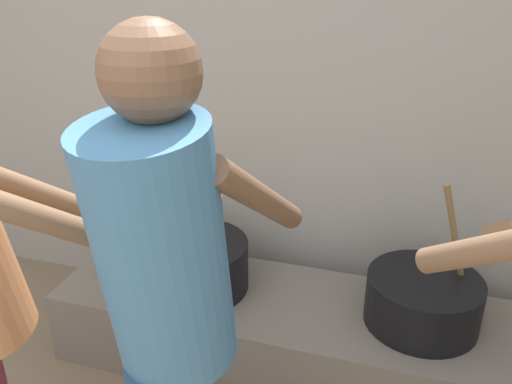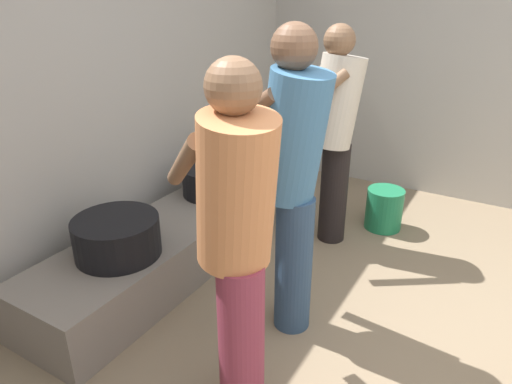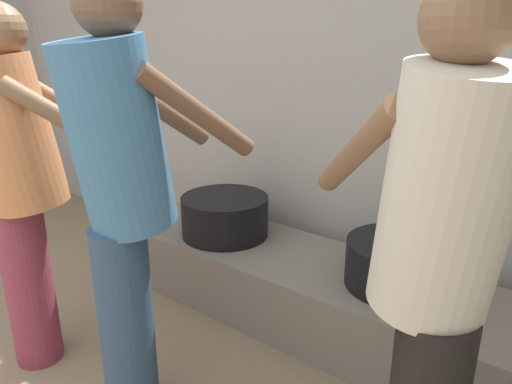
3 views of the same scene
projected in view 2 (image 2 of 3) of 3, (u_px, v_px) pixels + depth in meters
name	position (u px, v px, depth m)	size (l,w,h in m)	color
block_enclosure_rear	(37.00, 104.00, 2.59)	(5.69, 0.20, 2.30)	#ADA8A0
hearth_ledge	(175.00, 242.00, 3.11)	(2.20, 0.60, 0.35)	slate
cooking_pot_main	(213.00, 180.00, 3.40)	(0.46, 0.46, 0.66)	black
cooking_pot_secondary	(117.00, 237.00, 2.60)	(0.49, 0.49, 0.22)	black
cook_in_blue_shirt	(291.00, 170.00, 2.26)	(0.42, 0.71, 1.62)	navy
cook_in_cream_shirt	(334.00, 126.00, 3.16)	(0.70, 0.67, 1.55)	black
cook_in_orange_shirt	(237.00, 231.00, 1.78)	(0.64, 0.71, 1.54)	#8C3347
bucket_green_plastic	(384.00, 209.00, 3.61)	(0.29, 0.29, 0.33)	#1E7A4C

